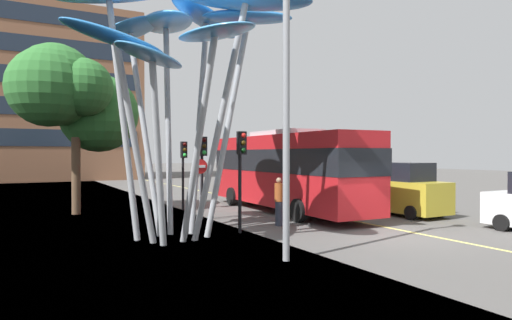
{
  "coord_description": "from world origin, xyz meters",
  "views": [
    {
      "loc": [
        -11.27,
        -10.7,
        2.76
      ],
      "look_at": [
        -1.94,
        6.47,
        2.5
      ],
      "focal_mm": 31.41,
      "sensor_mm": 36.0,
      "label": 1
    }
  ],
  "objects_px": {
    "traffic_light_island_mid": "(184,160)",
    "car_parked_mid": "(404,191)",
    "car_side_street": "(270,179)",
    "street_lamp": "(299,58)",
    "traffic_light_kerb_near": "(241,159)",
    "no_entry_sign": "(200,180)",
    "leaf_sculpture": "(180,35)",
    "red_bus": "(285,167)",
    "pedestrian": "(279,201)",
    "car_parked_far": "(315,182)",
    "traffic_light_kerb_far": "(203,160)"
  },
  "relations": [
    {
      "from": "car_parked_far",
      "to": "no_entry_sign",
      "type": "xyz_separation_m",
      "value": [
        -9.08,
        -4.51,
        0.63
      ]
    },
    {
      "from": "car_parked_mid",
      "to": "no_entry_sign",
      "type": "bearing_deg",
      "value": 162.68
    },
    {
      "from": "red_bus",
      "to": "car_parked_far",
      "type": "distance_m",
      "value": 5.81
    },
    {
      "from": "leaf_sculpture",
      "to": "traffic_light_kerb_far",
      "type": "height_order",
      "value": "leaf_sculpture"
    },
    {
      "from": "car_parked_far",
      "to": "no_entry_sign",
      "type": "relative_size",
      "value": 1.79
    },
    {
      "from": "traffic_light_kerb_near",
      "to": "street_lamp",
      "type": "height_order",
      "value": "street_lamp"
    },
    {
      "from": "no_entry_sign",
      "to": "car_parked_far",
      "type": "bearing_deg",
      "value": 26.4
    },
    {
      "from": "pedestrian",
      "to": "car_parked_mid",
      "type": "bearing_deg",
      "value": -0.89
    },
    {
      "from": "traffic_light_island_mid",
      "to": "car_side_street",
      "type": "height_order",
      "value": "traffic_light_island_mid"
    },
    {
      "from": "car_parked_far",
      "to": "pedestrian",
      "type": "distance_m",
      "value": 9.92
    },
    {
      "from": "traffic_light_island_mid",
      "to": "car_parked_mid",
      "type": "relative_size",
      "value": 0.84
    },
    {
      "from": "traffic_light_kerb_far",
      "to": "car_parked_mid",
      "type": "bearing_deg",
      "value": -18.91
    },
    {
      "from": "pedestrian",
      "to": "leaf_sculpture",
      "type": "bearing_deg",
      "value": -172.94
    },
    {
      "from": "traffic_light_kerb_near",
      "to": "street_lamp",
      "type": "distance_m",
      "value": 4.95
    },
    {
      "from": "red_bus",
      "to": "traffic_light_kerb_far",
      "type": "height_order",
      "value": "red_bus"
    },
    {
      "from": "traffic_light_kerb_near",
      "to": "no_entry_sign",
      "type": "height_order",
      "value": "traffic_light_kerb_near"
    },
    {
      "from": "red_bus",
      "to": "leaf_sculpture",
      "type": "height_order",
      "value": "leaf_sculpture"
    },
    {
      "from": "leaf_sculpture",
      "to": "car_parked_far",
      "type": "distance_m",
      "value": 14.54
    },
    {
      "from": "red_bus",
      "to": "street_lamp",
      "type": "bearing_deg",
      "value": -120.06
    },
    {
      "from": "traffic_light_island_mid",
      "to": "street_lamp",
      "type": "xyz_separation_m",
      "value": [
        -0.74,
        -11.18,
        2.83
      ]
    },
    {
      "from": "leaf_sculpture",
      "to": "traffic_light_island_mid",
      "type": "distance_m",
      "value": 8.36
    },
    {
      "from": "leaf_sculpture",
      "to": "car_parked_mid",
      "type": "bearing_deg",
      "value": 2.2
    },
    {
      "from": "street_lamp",
      "to": "red_bus",
      "type": "bearing_deg",
      "value": 59.94
    },
    {
      "from": "car_side_street",
      "to": "pedestrian",
      "type": "bearing_deg",
      "value": -118.88
    },
    {
      "from": "car_parked_mid",
      "to": "pedestrian",
      "type": "height_order",
      "value": "car_parked_mid"
    },
    {
      "from": "red_bus",
      "to": "leaf_sculpture",
      "type": "bearing_deg",
      "value": -148.87
    },
    {
      "from": "car_parked_mid",
      "to": "car_side_street",
      "type": "bearing_deg",
      "value": 87.45
    },
    {
      "from": "traffic_light_kerb_far",
      "to": "red_bus",
      "type": "bearing_deg",
      "value": 8.4
    },
    {
      "from": "traffic_light_kerb_near",
      "to": "car_side_street",
      "type": "distance_m",
      "value": 16.58
    },
    {
      "from": "red_bus",
      "to": "traffic_light_island_mid",
      "type": "relative_size",
      "value": 3.46
    },
    {
      "from": "street_lamp",
      "to": "no_entry_sign",
      "type": "distance_m",
      "value": 8.35
    },
    {
      "from": "traffic_light_island_mid",
      "to": "traffic_light_kerb_far",
      "type": "bearing_deg",
      "value": -96.04
    },
    {
      "from": "car_side_street",
      "to": "leaf_sculpture",
      "type": "bearing_deg",
      "value": -129.98
    },
    {
      "from": "car_parked_far",
      "to": "leaf_sculpture",
      "type": "bearing_deg",
      "value": -145.27
    },
    {
      "from": "car_parked_mid",
      "to": "pedestrian",
      "type": "relative_size",
      "value": 2.17
    },
    {
      "from": "traffic_light_island_mid",
      "to": "street_lamp",
      "type": "relative_size",
      "value": 0.4
    },
    {
      "from": "traffic_light_island_mid",
      "to": "car_parked_mid",
      "type": "xyz_separation_m",
      "value": [
        8.19,
        -6.37,
        -1.35
      ]
    },
    {
      "from": "street_lamp",
      "to": "traffic_light_kerb_near",
      "type": "bearing_deg",
      "value": 85.02
    },
    {
      "from": "red_bus",
      "to": "traffic_light_kerb_near",
      "type": "relative_size",
      "value": 3.29
    },
    {
      "from": "traffic_light_kerb_near",
      "to": "car_parked_far",
      "type": "xyz_separation_m",
      "value": [
        8.91,
        7.92,
        -1.5
      ]
    },
    {
      "from": "red_bus",
      "to": "pedestrian",
      "type": "bearing_deg",
      "value": -125.46
    },
    {
      "from": "leaf_sculpture",
      "to": "traffic_light_kerb_near",
      "type": "height_order",
      "value": "leaf_sculpture"
    },
    {
      "from": "leaf_sculpture",
      "to": "pedestrian",
      "type": "relative_size",
      "value": 4.47
    },
    {
      "from": "car_side_street",
      "to": "street_lamp",
      "type": "relative_size",
      "value": 0.49
    },
    {
      "from": "traffic_light_kerb_near",
      "to": "car_parked_mid",
      "type": "distance_m",
      "value": 8.73
    },
    {
      "from": "traffic_light_kerb_far",
      "to": "car_side_street",
      "type": "distance_m",
      "value": 13.71
    },
    {
      "from": "leaf_sculpture",
      "to": "car_side_street",
      "type": "relative_size",
      "value": 2.02
    },
    {
      "from": "traffic_light_island_mid",
      "to": "street_lamp",
      "type": "distance_m",
      "value": 11.56
    },
    {
      "from": "car_parked_far",
      "to": "traffic_light_kerb_far",
      "type": "bearing_deg",
      "value": -154.17
    },
    {
      "from": "red_bus",
      "to": "traffic_light_kerb_far",
      "type": "bearing_deg",
      "value": -171.6
    }
  ]
}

